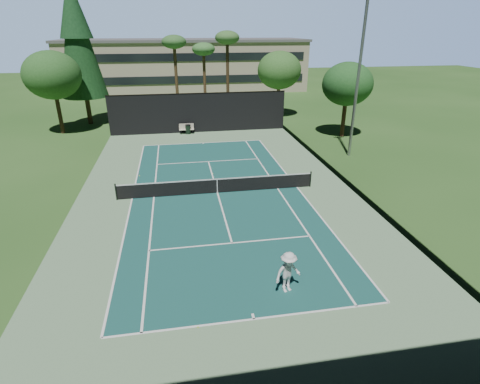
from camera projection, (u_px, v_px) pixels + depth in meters
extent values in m
plane|color=#2A531F|center=(217.00, 193.00, 24.73)|extent=(160.00, 160.00, 0.00)
cube|color=#668E63|center=(217.00, 193.00, 24.73)|extent=(18.00, 32.00, 0.01)
cube|color=#184D48|center=(217.00, 193.00, 24.72)|extent=(10.97, 23.77, 0.01)
cube|color=white|center=(254.00, 319.00, 14.00)|extent=(10.97, 0.10, 0.01)
cube|color=white|center=(203.00, 143.00, 35.44)|extent=(10.97, 0.10, 0.01)
cube|color=white|center=(232.00, 243.00, 18.95)|extent=(8.23, 0.10, 0.01)
cube|color=white|center=(208.00, 162.00, 30.49)|extent=(8.23, 0.10, 0.01)
cube|color=white|center=(132.00, 199.00, 23.87)|extent=(0.10, 23.77, 0.01)
cube|color=white|center=(297.00, 187.00, 25.57)|extent=(0.10, 23.77, 0.01)
cube|color=white|center=(154.00, 197.00, 24.08)|extent=(0.10, 23.77, 0.01)
cube|color=white|center=(278.00, 189.00, 25.36)|extent=(0.10, 23.77, 0.01)
cube|color=white|center=(217.00, 193.00, 24.72)|extent=(0.10, 12.80, 0.01)
cube|color=white|center=(253.00, 316.00, 14.13)|extent=(0.10, 0.30, 0.01)
cube|color=white|center=(203.00, 143.00, 35.30)|extent=(0.10, 0.30, 0.01)
cylinder|color=black|center=(116.00, 192.00, 23.51)|extent=(0.10, 0.10, 1.10)
cylinder|color=black|center=(310.00, 179.00, 25.50)|extent=(0.10, 0.10, 1.10)
cube|color=black|center=(217.00, 186.00, 24.53)|extent=(12.80, 0.02, 0.92)
cube|color=white|center=(217.00, 179.00, 24.33)|extent=(12.80, 0.04, 0.07)
cube|color=white|center=(217.00, 186.00, 24.53)|extent=(0.05, 0.03, 0.92)
cube|color=black|center=(199.00, 113.00, 38.35)|extent=(18.00, 0.04, 4.00)
cube|color=black|center=(288.00, 372.00, 9.49)|extent=(18.00, 0.04, 4.00)
cube|color=black|center=(349.00, 157.00, 25.32)|extent=(0.04, 32.00, 4.00)
cube|color=black|center=(68.00, 173.00, 22.52)|extent=(0.04, 32.00, 4.00)
cube|color=black|center=(198.00, 93.00, 37.55)|extent=(18.00, 0.06, 0.06)
imported|color=silver|center=(288.00, 272.00, 15.19)|extent=(1.34, 1.02, 1.83)
sphere|color=#BCD530|center=(198.00, 327.00, 13.61)|extent=(0.06, 0.06, 0.06)
sphere|color=#B9CE2F|center=(172.00, 186.00, 25.72)|extent=(0.08, 0.08, 0.08)
sphere|color=#CDDF32|center=(213.00, 174.00, 27.92)|extent=(0.07, 0.07, 0.07)
sphere|color=#C8D430|center=(139.00, 176.00, 27.51)|extent=(0.07, 0.07, 0.07)
cube|color=beige|center=(187.00, 130.00, 38.35)|extent=(1.50, 0.45, 0.05)
cube|color=beige|center=(186.00, 126.00, 38.41)|extent=(1.50, 0.06, 0.55)
cube|color=black|center=(181.00, 132.00, 38.36)|extent=(0.06, 0.40, 0.42)
cube|color=black|center=(193.00, 132.00, 38.54)|extent=(0.06, 0.40, 0.42)
cylinder|color=black|center=(188.00, 130.00, 38.33)|extent=(0.52, 0.52, 0.90)
cylinder|color=black|center=(188.00, 125.00, 38.14)|extent=(0.56, 0.56, 0.05)
cylinder|color=#43321C|center=(88.00, 108.00, 41.98)|extent=(0.50, 0.50, 3.60)
cone|color=#143717|center=(77.00, 38.00, 39.08)|extent=(4.80, 4.80, 12.00)
cone|color=#14391B|center=(72.00, 6.00, 37.87)|extent=(3.30, 3.30, 6.00)
cylinder|color=#4D3721|center=(176.00, 81.00, 44.34)|extent=(0.36, 0.36, 8.55)
ellipsoid|color=#2F5D29|center=(174.00, 42.00, 42.62)|extent=(2.80, 2.80, 1.54)
cylinder|color=#4F3721|center=(205.00, 82.00, 46.87)|extent=(0.36, 0.36, 7.65)
ellipsoid|color=#33672E|center=(203.00, 49.00, 45.33)|extent=(2.80, 2.80, 1.54)
cylinder|color=#3F2C1B|center=(228.00, 79.00, 44.28)|extent=(0.36, 0.36, 9.00)
ellipsoid|color=#36622C|center=(227.00, 38.00, 42.47)|extent=(2.80, 2.80, 1.54)
cylinder|color=#49301F|center=(278.00, 102.00, 45.42)|extent=(0.40, 0.40, 3.52)
ellipsoid|color=#2F5E24|center=(279.00, 70.00, 43.94)|extent=(5.12, 5.12, 4.35)
cylinder|color=#4E3121|center=(343.00, 120.00, 37.06)|extent=(0.40, 0.40, 3.30)
ellipsoid|color=#1F5120|center=(347.00, 84.00, 35.67)|extent=(4.80, 4.80, 4.08)
cylinder|color=#412D1C|center=(60.00, 115.00, 38.03)|extent=(0.40, 0.40, 3.74)
ellipsoid|color=#265721|center=(52.00, 75.00, 36.46)|extent=(5.44, 5.44, 4.62)
cube|color=#B4A48B|center=(186.00, 66.00, 64.61)|extent=(40.00, 12.00, 8.00)
cube|color=#59595B|center=(185.00, 40.00, 62.96)|extent=(40.50, 12.50, 0.40)
cube|color=black|center=(188.00, 80.00, 59.80)|extent=(38.00, 0.15, 1.20)
cube|color=black|center=(187.00, 57.00, 58.43)|extent=(38.00, 0.15, 1.20)
cylinder|color=#95979D|center=(357.00, 83.00, 29.59)|extent=(0.24, 0.24, 12.00)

